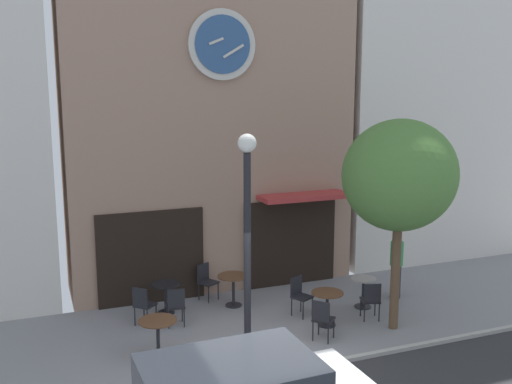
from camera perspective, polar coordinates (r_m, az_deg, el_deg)
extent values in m
cube|color=gray|center=(13.19, -2.59, -13.35)|extent=(26.23, 4.58, 0.05)
cube|color=#A8A5A0|center=(11.25, 1.33, -17.38)|extent=(26.23, 0.12, 0.08)
cube|color=#9E7A66|center=(15.43, -4.52, 7.76)|extent=(7.45, 2.02, 9.17)
cylinder|color=beige|center=(14.42, -3.34, 14.17)|extent=(1.68, 0.10, 1.68)
cylinder|color=#2D5184|center=(14.37, -3.26, 14.19)|extent=(1.38, 0.04, 1.38)
cube|color=beige|center=(14.28, -3.91, 14.49)|extent=(0.37, 0.03, 0.20)
cube|color=beige|center=(14.40, -2.22, 13.59)|extent=(0.54, 0.03, 0.35)
cube|color=black|center=(14.54, -10.19, -6.30)|extent=(2.61, 0.10, 2.30)
cube|color=black|center=(15.65, 3.36, -4.95)|extent=(2.61, 0.10, 2.30)
cube|color=#B23333|center=(15.18, 4.66, -0.41)|extent=(2.39, 0.90, 0.12)
cube|color=silver|center=(20.01, 15.65, 14.51)|extent=(6.98, 4.55, 13.71)
cylinder|color=black|center=(12.02, -0.83, -14.73)|extent=(0.32, 0.32, 0.36)
cylinder|color=black|center=(11.37, -0.85, -6.31)|extent=(0.14, 0.14, 4.04)
sphere|color=white|center=(10.94, -0.88, 4.79)|extent=(0.36, 0.36, 0.36)
cylinder|color=brown|center=(13.15, 13.47, -7.68)|extent=(0.20, 0.20, 2.54)
ellipsoid|color=#4C7A38|center=(12.66, 13.88, 1.60)|extent=(2.51, 2.26, 2.38)
cylinder|color=black|center=(12.00, -9.55, -13.92)|extent=(0.07, 0.07, 0.74)
cylinder|color=black|center=(12.15, -9.49, -15.45)|extent=(0.40, 0.40, 0.03)
cylinder|color=brown|center=(11.86, -9.60, -12.29)|extent=(0.76, 0.76, 0.03)
cylinder|color=black|center=(14.06, -8.81, -10.26)|extent=(0.07, 0.07, 0.71)
cylinder|color=black|center=(14.18, -8.77, -11.55)|extent=(0.40, 0.40, 0.03)
cylinder|color=black|center=(13.94, -8.85, -8.89)|extent=(0.68, 0.68, 0.03)
cylinder|color=black|center=(14.33, -2.22, -9.64)|extent=(0.07, 0.07, 0.75)
cylinder|color=black|center=(14.46, -2.21, -10.99)|extent=(0.40, 0.40, 0.03)
cylinder|color=brown|center=(14.21, -2.23, -8.21)|extent=(0.77, 0.77, 0.03)
cylinder|color=black|center=(13.33, 6.95, -11.29)|extent=(0.07, 0.07, 0.76)
cylinder|color=black|center=(13.46, 6.92, -12.73)|extent=(0.40, 0.40, 0.03)
cylinder|color=brown|center=(13.19, 6.99, -9.76)|extent=(0.72, 0.72, 0.03)
cylinder|color=black|center=(14.48, 10.42, -9.68)|extent=(0.07, 0.07, 0.72)
cylinder|color=black|center=(14.60, 10.38, -10.95)|extent=(0.40, 0.40, 0.03)
cylinder|color=gray|center=(14.36, 10.47, -8.34)|extent=(0.61, 0.61, 0.03)
cube|color=black|center=(13.34, -7.88, -10.97)|extent=(0.44, 0.44, 0.04)
cube|color=black|center=(13.09, -7.81, -10.33)|extent=(0.38, 0.08, 0.45)
cylinder|color=black|center=(13.59, -7.22, -11.54)|extent=(0.03, 0.03, 0.45)
cylinder|color=black|center=(13.56, -8.68, -11.64)|extent=(0.03, 0.03, 0.45)
cylinder|color=black|center=(13.28, -7.03, -12.08)|extent=(0.03, 0.03, 0.45)
cylinder|color=black|center=(13.25, -8.52, -12.18)|extent=(0.03, 0.03, 0.45)
cube|color=black|center=(13.79, 11.09, -10.33)|extent=(0.50, 0.50, 0.04)
cube|color=black|center=(13.55, 11.32, -9.71)|extent=(0.37, 0.15, 0.45)
cylinder|color=black|center=(14.07, 11.55, -10.91)|extent=(0.03, 0.03, 0.45)
cylinder|color=black|center=(13.98, 10.18, -11.00)|extent=(0.03, 0.03, 0.45)
cylinder|color=black|center=(13.76, 11.94, -11.41)|extent=(0.03, 0.03, 0.45)
cylinder|color=black|center=(13.68, 10.54, -11.51)|extent=(0.03, 0.03, 0.45)
cube|color=black|center=(13.49, -10.77, -10.79)|extent=(0.57, 0.57, 0.04)
cube|color=black|center=(13.28, -11.27, -10.12)|extent=(0.29, 0.31, 0.45)
cylinder|color=black|center=(13.61, -9.72, -11.59)|extent=(0.03, 0.03, 0.45)
cylinder|color=black|center=(13.80, -10.89, -11.32)|extent=(0.03, 0.03, 0.45)
cylinder|color=black|center=(13.36, -10.57, -12.05)|extent=(0.03, 0.03, 0.45)
cylinder|color=black|center=(13.55, -11.76, -11.77)|extent=(0.03, 0.03, 0.45)
cube|color=black|center=(14.73, -4.67, -8.81)|extent=(0.54, 0.54, 0.04)
cube|color=black|center=(14.78, -5.19, -7.83)|extent=(0.35, 0.22, 0.45)
cylinder|color=black|center=(14.58, -4.65, -9.95)|extent=(0.03, 0.03, 0.45)
cylinder|color=black|center=(14.81, -3.72, -9.61)|extent=(0.03, 0.03, 0.45)
cylinder|color=black|center=(14.80, -5.60, -9.65)|extent=(0.03, 0.03, 0.45)
cylinder|color=black|center=(15.03, -4.67, -9.32)|extent=(0.03, 0.03, 0.45)
cube|color=black|center=(12.59, 6.62, -12.25)|extent=(0.56, 0.56, 0.04)
cube|color=black|center=(12.35, 6.34, -11.58)|extent=(0.28, 0.31, 0.45)
cylinder|color=black|center=(12.78, 7.60, -13.03)|extent=(0.03, 0.03, 0.45)
cylinder|color=black|center=(12.88, 6.14, -12.79)|extent=(0.03, 0.03, 0.45)
cylinder|color=black|center=(12.48, 7.07, -13.60)|extent=(0.03, 0.03, 0.45)
cylinder|color=black|center=(12.59, 5.58, -13.35)|extent=(0.03, 0.03, 0.45)
cube|color=black|center=(13.77, 4.53, -10.20)|extent=(0.53, 0.53, 0.04)
cube|color=black|center=(13.80, 3.95, -9.15)|extent=(0.36, 0.20, 0.45)
cylinder|color=black|center=(13.63, 4.62, -11.44)|extent=(0.03, 0.03, 0.45)
cylinder|color=black|center=(13.88, 5.52, -11.04)|extent=(0.03, 0.03, 0.45)
cylinder|color=black|center=(13.83, 3.50, -11.09)|extent=(0.03, 0.03, 0.45)
cylinder|color=black|center=(14.07, 4.40, -10.71)|extent=(0.03, 0.03, 0.45)
cylinder|color=#2D2D38|center=(15.26, 13.48, -8.48)|extent=(0.30, 0.30, 0.85)
cylinder|color=#338C4C|center=(15.04, 13.59, -5.86)|extent=(0.37, 0.37, 0.60)
sphere|color=tan|center=(14.93, 13.66, -4.35)|extent=(0.22, 0.22, 0.22)
cube|color=#262B33|center=(8.45, -2.55, -18.10)|extent=(2.45, 1.64, 0.60)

